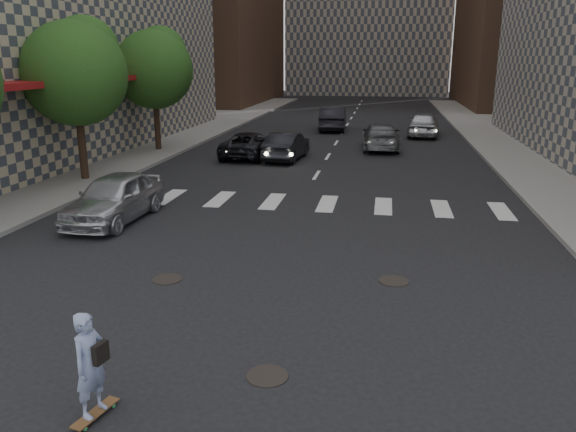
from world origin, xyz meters
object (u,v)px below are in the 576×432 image
silver_sedan (114,197)px  traffic_car_e (333,119)px  traffic_car_c (249,145)px  traffic_car_d (424,124)px  tree_c (155,66)px  traffic_car_b (381,136)px  tree_b (77,68)px  traffic_car_a (287,146)px  skateboarder (91,364)px

silver_sedan → traffic_car_e: (4.70, 24.56, 0.06)m
silver_sedan → traffic_car_e: traffic_car_e is taller
silver_sedan → traffic_car_c: 12.46m
traffic_car_d → tree_c: bearing=36.4°
traffic_car_b → traffic_car_e: (-3.51, 8.26, 0.09)m
tree_b → traffic_car_b: bearing=41.8°
traffic_car_a → traffic_car_e: size_ratio=0.85×
traffic_car_c → tree_c: bearing=-8.6°
traffic_car_a → traffic_car_b: 6.39m
skateboarder → traffic_car_e: bearing=103.4°
tree_b → silver_sedan: 7.76m
silver_sedan → traffic_car_a: (3.50, 11.97, -0.06)m
skateboarder → traffic_car_b: 26.27m
tree_c → traffic_car_d: bearing=30.7°
skateboarder → traffic_car_e: (0.24, 34.26, -0.04)m
tree_b → silver_sedan: (3.95, -5.43, -3.88)m
traffic_car_d → skateboarder: bearing=84.2°
silver_sedan → tree_c: bearing=108.4°
silver_sedan → traffic_car_b: silver_sedan is taller
silver_sedan → traffic_car_c: silver_sedan is taller
traffic_car_c → traffic_car_d: bearing=-131.2°
tree_c → silver_sedan: size_ratio=1.47×
tree_c → traffic_car_c: (5.40, -1.06, -3.99)m
traffic_car_b → traffic_car_c: (-6.77, -3.92, -0.08)m
traffic_car_c → traffic_car_a: bearing=171.6°
traffic_car_b → traffic_car_c: traffic_car_b is taller
traffic_car_c → traffic_car_e: (3.26, 12.19, 0.17)m
traffic_car_c → traffic_car_e: bearing=-102.4°
traffic_car_a → traffic_car_c: bearing=-5.9°
tree_b → traffic_car_a: 10.67m
tree_c → silver_sedan: (3.95, -13.43, -3.88)m
skateboarder → traffic_car_d: (6.50, 32.00, -0.04)m
tree_b → tree_c: (0.00, 8.00, 0.00)m
silver_sedan → traffic_car_a: bearing=75.7°
silver_sedan → tree_b: bearing=128.1°
skateboarder → traffic_car_a: skateboarder is taller
skateboarder → silver_sedan: 10.68m
silver_sedan → traffic_car_e: size_ratio=0.89×
skateboarder → traffic_car_b: size_ratio=0.33×
skateboarder → traffic_car_c: size_ratio=0.35×
skateboarder → silver_sedan: (-4.46, 9.70, -0.11)m
skateboarder → traffic_car_b: (3.75, 26.00, -0.13)m
silver_sedan → traffic_car_d: (10.95, 22.30, 0.06)m
tree_b → traffic_car_e: (8.65, 19.13, -3.82)m
traffic_car_b → traffic_car_e: size_ratio=1.02×
silver_sedan → traffic_car_b: (8.21, 16.30, -0.02)m
traffic_car_a → traffic_car_d: 12.73m
tree_b → traffic_car_d: size_ratio=1.36×
tree_b → traffic_car_b: 16.77m
tree_c → traffic_car_d: size_ratio=1.36×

